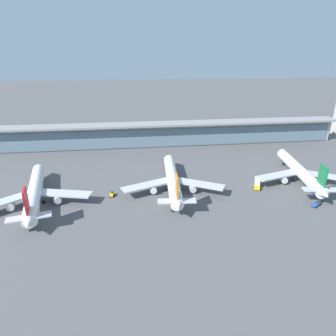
% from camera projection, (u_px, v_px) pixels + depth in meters
% --- Properties ---
extents(ground_plane, '(1200.00, 1200.00, 0.00)m').
position_uv_depth(ground_plane, '(175.00, 203.00, 115.03)').
color(ground_plane, '#515154').
extents(airliner_left_stand, '(43.08, 56.78, 15.22)m').
position_uv_depth(airliner_left_stand, '(34.00, 192.00, 113.11)').
color(airliner_left_stand, white).
rests_on(airliner_left_stand, ground).
extents(airliner_centre_stand, '(43.86, 57.18, 15.22)m').
position_uv_depth(airliner_centre_stand, '(172.00, 179.00, 124.52)').
color(airliner_centre_stand, white).
rests_on(airliner_centre_stand, ground).
extents(airliner_right_stand, '(43.33, 56.96, 15.22)m').
position_uv_depth(airliner_right_stand, '(300.00, 171.00, 133.36)').
color(airliner_right_stand, white).
rests_on(airliner_right_stand, ground).
extents(service_truck_near_nose_yellow, '(5.08, 7.60, 3.10)m').
position_uv_depth(service_truck_near_nose_yellow, '(257.00, 184.00, 127.79)').
color(service_truck_near_nose_yellow, yellow).
rests_on(service_truck_near_nose_yellow, ground).
extents(service_truck_under_wing_yellow, '(2.31, 3.17, 2.05)m').
position_uv_depth(service_truck_under_wing_yellow, '(112.00, 194.00, 119.92)').
color(service_truck_under_wing_yellow, yellow).
rests_on(service_truck_under_wing_yellow, ground).
extents(service_truck_mid_apron_blue, '(6.58, 4.54, 2.70)m').
position_uv_depth(service_truck_mid_apron_blue, '(316.00, 204.00, 112.29)').
color(service_truck_mid_apron_blue, '#234C9E').
rests_on(service_truck_mid_apron_blue, ground).
extents(terminal_building, '(239.77, 12.80, 15.20)m').
position_uv_depth(terminal_building, '(156.00, 134.00, 183.34)').
color(terminal_building, '#B2ADA3').
rests_on(terminal_building, ground).
extents(safety_cone_alpha, '(0.62, 0.62, 0.70)m').
position_uv_depth(safety_cone_alpha, '(57.00, 228.00, 97.88)').
color(safety_cone_alpha, orange).
rests_on(safety_cone_alpha, ground).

